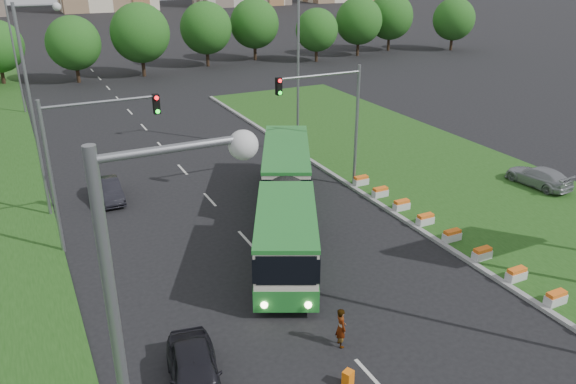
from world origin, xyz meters
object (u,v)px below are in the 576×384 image
articulated_bus (280,198)px  shopping_trolley (348,378)px  pedestrian (341,327)px  car_median (539,176)px  car_left_near (195,372)px  car_left_far (109,190)px  traffic_mast_left (82,149)px  traffic_mast_median (335,110)px

articulated_bus → shopping_trolley: 13.00m
pedestrian → shopping_trolley: pedestrian is taller
articulated_bus → car_median: size_ratio=4.00×
car_left_near → car_left_far: (0.28, 18.50, -0.10)m
traffic_mast_left → shopping_trolley: size_ratio=12.84×
traffic_mast_left → pedestrian: 15.49m
traffic_mast_left → car_left_near: traffic_mast_left is taller
traffic_mast_median → pedestrian: (-7.86, -13.90, -4.50)m
articulated_bus → pedestrian: articulated_bus is taller
traffic_mast_median → articulated_bus: traffic_mast_median is taller
traffic_mast_left → shopping_trolley: (6.37, -14.95, -5.04)m
shopping_trolley → traffic_mast_left: bearing=88.7°
traffic_mast_median → car_left_far: 15.02m
articulated_bus → car_left_near: 13.18m
shopping_trolley → pedestrian: bearing=41.1°
traffic_mast_left → car_median: traffic_mast_left is taller
traffic_mast_left → car_left_far: (1.72, 5.78, -4.69)m
pedestrian → car_median: bearing=-58.2°
pedestrian → shopping_trolley: bearing=165.2°
traffic_mast_left → shopping_trolley: bearing=-66.9°
car_left_near → car_left_far: 18.51m
car_left_near → car_left_far: size_ratio=1.11×
car_left_near → traffic_mast_left: bearing=106.7°
traffic_mast_left → traffic_mast_median: bearing=3.8°
articulated_bus → car_median: articulated_bus is taller
traffic_mast_median → car_median: (12.28, -5.71, -4.56)m
traffic_mast_left → car_median: size_ratio=1.80×
car_left_near → car_left_far: bearing=99.4°
traffic_mast_left → articulated_bus: (9.65, -2.46, -3.56)m
car_left_far → car_median: car_median is taller
traffic_mast_median → car_left_near: traffic_mast_median is taller
car_median → car_left_near: bearing=12.4°
shopping_trolley → car_left_near: bearing=131.3°
traffic_mast_median → articulated_bus: 7.41m
traffic_mast_median → car_left_near: size_ratio=1.80×
traffic_mast_median → articulated_bus: bearing=-147.9°
car_left_near → shopping_trolley: size_ratio=7.12×
car_left_near → car_median: bearing=27.4°
car_left_far → pedestrian: 19.50m
traffic_mast_left → car_left_near: 13.60m
traffic_mast_median → car_left_far: bearing=160.4°
articulated_bus → shopping_trolley: bearing=-78.5°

